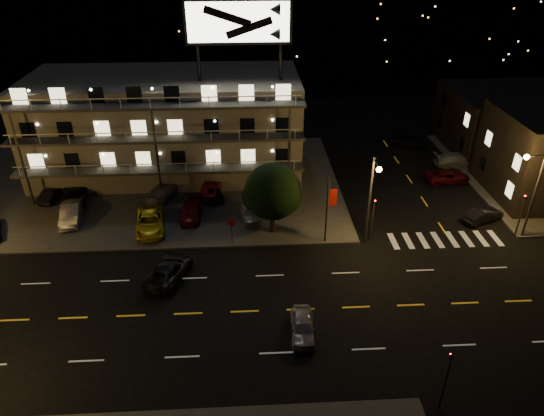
{
  "coord_description": "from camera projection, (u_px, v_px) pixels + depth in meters",
  "views": [
    {
      "loc": [
        -1.51,
        -26.16,
        23.64
      ],
      "look_at": [
        0.39,
        8.0,
        3.81
      ],
      "focal_mm": 32.0,
      "sensor_mm": 36.0,
      "label": 1
    }
  ],
  "objects": [
    {
      "name": "lot_car_9",
      "position": [
        212.0,
        189.0,
        48.74
      ],
      "size": [
        2.38,
        4.69,
        1.48
      ],
      "primitive_type": "imported",
      "rotation": [
        0.0,
        0.0,
        2.95
      ],
      "color": "#5B0D14",
      "rests_on": "curb_nw"
    },
    {
      "name": "streetlight_nc",
      "position": [
        372.0,
        193.0,
        39.3
      ],
      "size": [
        0.44,
        1.92,
        8.0
      ],
      "color": "#2D2D30",
      "rests_on": "ground"
    },
    {
      "name": "lot_car_1",
      "position": [
        71.0,
        213.0,
        44.45
      ],
      "size": [
        2.38,
        4.85,
        1.53
      ],
      "primitive_type": "imported",
      "rotation": [
        0.0,
        0.0,
        0.17
      ],
      "color": "gray",
      "rests_on": "curb_nw"
    },
    {
      "name": "hill_backdrop",
      "position": [
        219.0,
        5.0,
        87.86
      ],
      "size": [
        120.0,
        25.0,
        24.0
      ],
      "color": "black",
      "rests_on": "ground"
    },
    {
      "name": "lot_car_5",
      "position": [
        52.0,
        194.0,
        48.0
      ],
      "size": [
        1.85,
        3.87,
        1.22
      ],
      "primitive_type": "imported",
      "rotation": [
        0.0,
        0.0,
        2.99
      ],
      "color": "black",
      "rests_on": "curb_nw"
    },
    {
      "name": "stop_sign",
      "position": [
        232.0,
        227.0,
        40.93
      ],
      "size": [
        0.91,
        0.11,
        2.61
      ],
      "color": "#2D2D30",
      "rests_on": "ground"
    },
    {
      "name": "signal_ne",
      "position": [
        522.0,
        211.0,
        41.64
      ],
      "size": [
        0.27,
        0.2,
        4.6
      ],
      "color": "#2D2D30",
      "rests_on": "ground"
    },
    {
      "name": "road_car_west",
      "position": [
        169.0,
        270.0,
        37.4
      ],
      "size": [
        3.9,
        5.63,
        1.43
      ],
      "primitive_type": "imported",
      "rotation": [
        0.0,
        0.0,
        2.81
      ],
      "color": "black",
      "rests_on": "ground"
    },
    {
      "name": "lot_car_2",
      "position": [
        150.0,
        222.0,
        43.2
      ],
      "size": [
        3.25,
        5.67,
        1.49
      ],
      "primitive_type": "imported",
      "rotation": [
        0.0,
        0.0,
        0.15
      ],
      "color": "gold",
      "rests_on": "curb_nw"
    },
    {
      "name": "signal_sw",
      "position": [
        447.0,
        375.0,
        26.33
      ],
      "size": [
        0.2,
        0.27,
        4.6
      ],
      "color": "#2D2D30",
      "rests_on": "ground"
    },
    {
      "name": "lot_car_3",
      "position": [
        192.0,
        211.0,
        45.1
      ],
      "size": [
        2.0,
        4.5,
        1.28
      ],
      "primitive_type": "imported",
      "rotation": [
        0.0,
        0.0,
        -0.05
      ],
      "color": "#5B0D14",
      "rests_on": "curb_nw"
    },
    {
      "name": "ground",
      "position": [
        273.0,
        310.0,
        34.53
      ],
      "size": [
        140.0,
        140.0,
        0.0
      ],
      "primitive_type": "plane",
      "color": "black",
      "rests_on": "ground"
    },
    {
      "name": "curb_nw",
      "position": [
        130.0,
        185.0,
        51.09
      ],
      "size": [
        44.0,
        24.0,
        0.15
      ],
      "primitive_type": "cube",
      "color": "#393936",
      "rests_on": "ground"
    },
    {
      "name": "lot_car_6",
      "position": [
        75.0,
        195.0,
        47.7
      ],
      "size": [
        3.19,
        5.24,
        1.36
      ],
      "primitive_type": "imported",
      "rotation": [
        0.0,
        0.0,
        3.35
      ],
      "color": "black",
      "rests_on": "curb_nw"
    },
    {
      "name": "signal_nw",
      "position": [
        373.0,
        215.0,
        41.01
      ],
      "size": [
        0.2,
        0.27,
        4.6
      ],
      "color": "#2D2D30",
      "rests_on": "ground"
    },
    {
      "name": "banner_north",
      "position": [
        328.0,
        208.0,
        40.31
      ],
      "size": [
        0.83,
        0.16,
        6.4
      ],
      "color": "#2D2D30",
      "rests_on": "ground"
    },
    {
      "name": "side_car_3",
      "position": [
        407.0,
        141.0,
        60.14
      ],
      "size": [
        4.67,
        3.32,
        1.48
      ],
      "primitive_type": "imported",
      "rotation": [
        0.0,
        0.0,
        1.16
      ],
      "color": "black",
      "rests_on": "ground"
    },
    {
      "name": "curb_ne",
      "position": [
        535.0,
        175.0,
        53.2
      ],
      "size": [
        16.0,
        24.0,
        0.15
      ],
      "primitive_type": "cube",
      "color": "#393936",
      "rests_on": "ground"
    },
    {
      "name": "streetlight_ne",
      "position": [
        532.0,
        187.0,
        40.27
      ],
      "size": [
        1.92,
        0.44,
        8.0
      ],
      "color": "#2D2D30",
      "rests_on": "ground"
    },
    {
      "name": "lot_car_7",
      "position": [
        163.0,
        191.0,
        48.38
      ],
      "size": [
        3.54,
        5.22,
        1.4
      ],
      "primitive_type": "imported",
      "rotation": [
        0.0,
        0.0,
        2.78
      ],
      "color": "gray",
      "rests_on": "curb_nw"
    },
    {
      "name": "lot_car_8",
      "position": [
        212.0,
        190.0,
        48.41
      ],
      "size": [
        2.81,
        4.69,
        1.5
      ],
      "primitive_type": "imported",
      "rotation": [
        0.0,
        0.0,
        3.4
      ],
      "color": "black",
      "rests_on": "curb_nw"
    },
    {
      "name": "tree",
      "position": [
        272.0,
        193.0,
        41.36
      ],
      "size": [
        5.13,
        4.94,
        6.46
      ],
      "color": "black",
      "rests_on": "curb_nw"
    },
    {
      "name": "side_car_1",
      "position": [
        447.0,
        176.0,
        51.7
      ],
      "size": [
        4.95,
        2.7,
        1.32
      ],
      "primitive_type": "imported",
      "rotation": [
        0.0,
        0.0,
        1.68
      ],
      "color": "#5B0D14",
      "rests_on": "ground"
    },
    {
      "name": "side_car_0",
      "position": [
        483.0,
        215.0,
        44.73
      ],
      "size": [
        4.22,
        2.89,
        1.32
      ],
      "primitive_type": "imported",
      "rotation": [
        0.0,
        0.0,
        1.99
      ],
      "color": "black",
      "rests_on": "ground"
    },
    {
      "name": "road_car_east",
      "position": [
        303.0,
        326.0,
        32.23
      ],
      "size": [
        1.77,
        3.91,
        1.3
      ],
      "primitive_type": "imported",
      "rotation": [
        0.0,
        0.0,
        -0.06
      ],
      "color": "gray",
      "rests_on": "ground"
    },
    {
      "name": "side_car_2",
      "position": [
        457.0,
        160.0,
        55.02
      ],
      "size": [
        5.32,
        2.16,
        1.54
      ],
      "primitive_type": "imported",
      "rotation": [
        0.0,
        0.0,
        1.57
      ],
      "color": "gray",
      "rests_on": "ground"
    },
    {
      "name": "motel",
      "position": [
        168.0,
        124.0,
        52.0
      ],
      "size": [
        28.0,
        13.8,
        18.1
      ],
      "color": "gray",
      "rests_on": "ground"
    },
    {
      "name": "side_bldg_back",
      "position": [
        507.0,
        120.0,
        58.4
      ],
      "size": [
        14.06,
        12.0,
        7.0
      ],
      "color": "black",
      "rests_on": "ground"
    },
    {
      "name": "lot_car_4",
      "position": [
        248.0,
        213.0,
        44.81
      ],
      "size": [
        2.36,
        4.06,
        1.3
      ],
      "primitive_type": "imported",
      "rotation": [
        0.0,
        0.0,
        0.23
      ],
      "color": "gray",
      "rests_on": "curb_nw"
    }
  ]
}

